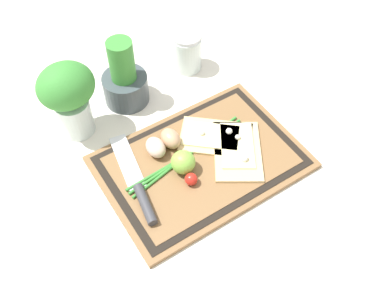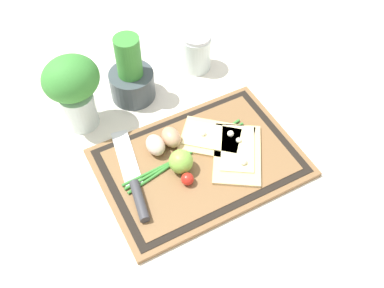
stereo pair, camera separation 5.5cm
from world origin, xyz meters
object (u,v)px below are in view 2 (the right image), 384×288
Objects in this scene: egg_pink at (155,145)px; cherry_tomato_red at (187,179)px; egg_brown at (171,137)px; pizza_slice_far at (216,138)px; herb_pot at (131,77)px; lime at (182,163)px; sauce_jar at (196,53)px; knife at (135,187)px; herb_glass at (73,88)px; pizza_slice_near at (237,153)px.

egg_pink is 1.99× the size of cherry_tomato_red.
pizza_slice_far is at bearing -22.91° from egg_brown.
pizza_slice_far is at bearing -65.88° from herb_pot.
herb_pot reaches higher than lime.
egg_brown is 0.30m from sauce_jar.
pizza_slice_far reaches higher than knife.
herb_pot is at bearing 10.35° from herb_glass.
pizza_slice_far is 1.83× the size of sauce_jar.
herb_pot is at bearing 67.66° from knife.
lime is 0.51× the size of sauce_jar.
herb_pot is (0.00, 0.29, 0.02)m from lime.
egg_pink is 0.12m from cherry_tomato_red.
egg_brown is at bearing 80.46° from lime.
egg_brown is 0.28× the size of herb_glass.
knife is 0.15m from egg_brown.
lime is (-0.01, -0.08, 0.01)m from egg_brown.
herb_pot reaches higher than knife.
herb_glass reaches higher than egg_brown.
pizza_slice_far is 1.07× the size of herb_pot.
lime is at bearing 171.60° from pizza_slice_near.
pizza_slice_near is at bearing -44.46° from herb_glass.
pizza_slice_far is 6.92× the size of cherry_tomato_red.
lime is (-0.14, 0.02, 0.02)m from pizza_slice_near.
egg_brown is 0.12m from cherry_tomato_red.
herb_glass is at bearing 135.54° from pizza_slice_near.
pizza_slice_near is 1.03× the size of pizza_slice_far.
herb_glass reaches higher than pizza_slice_far.
pizza_slice_far is at bearing -39.80° from herb_glass.
pizza_slice_near is 1.10× the size of herb_pot.
knife is at bearing -82.38° from herb_glass.
cherry_tomato_red is (0.02, -0.12, -0.01)m from egg_pink.
egg_pink is 1.04× the size of lime.
sauce_jar is at bearing 7.99° from herb_glass.
sauce_jar is at bearing 71.41° from pizza_slice_far.
egg_brown is at bearing 80.94° from cherry_tomato_red.
pizza_slice_far is 0.15m from egg_pink.
egg_pink is at bearing -98.59° from herb_pot.
knife is 0.31m from herb_pot.
knife is 4.73× the size of lime.
lime reaches higher than pizza_slice_far.
pizza_slice_near is 0.79× the size of knife.
pizza_slice_near is 3.72× the size of lime.
cherry_tomato_red is at bearing -99.06° from egg_brown.
lime reaches higher than cherry_tomato_red.
pizza_slice_near is 0.14m from cherry_tomato_red.
egg_brown is 0.04m from egg_pink.
herb_glass is (-0.03, 0.26, 0.10)m from knife.
pizza_slice_near is 0.34m from herb_pot.
cherry_tomato_red is (-0.12, -0.08, 0.01)m from pizza_slice_far.
herb_glass reaches higher than pizza_slice_near.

